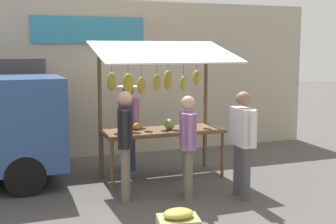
{
  "coord_description": "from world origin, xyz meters",
  "views": [
    {
      "loc": [
        2.84,
        7.82,
        2.35
      ],
      "look_at": [
        0.0,
        0.3,
        1.25
      ],
      "focal_mm": 49.34,
      "sensor_mm": 36.0,
      "label": 1
    }
  ],
  "objects_px": {
    "vendor_with_sunhat": "(129,119)",
    "shopper_in_striped_shirt": "(243,136)",
    "shopper_with_shopping_bag": "(188,139)",
    "shopper_with_ponytail": "(125,137)",
    "market_stall": "(160,93)"
  },
  "relations": [
    {
      "from": "market_stall",
      "to": "shopper_with_ponytail",
      "type": "height_order",
      "value": "market_stall"
    },
    {
      "from": "market_stall",
      "to": "vendor_with_sunhat",
      "type": "distance_m",
      "value": 0.98
    },
    {
      "from": "shopper_with_ponytail",
      "to": "market_stall",
      "type": "bearing_deg",
      "value": -25.55
    },
    {
      "from": "shopper_in_striped_shirt",
      "to": "shopper_with_shopping_bag",
      "type": "xyz_separation_m",
      "value": [
        0.81,
        -0.29,
        -0.05
      ]
    },
    {
      "from": "shopper_with_shopping_bag",
      "to": "shopper_with_ponytail",
      "type": "height_order",
      "value": "shopper_with_ponytail"
    },
    {
      "from": "market_stall",
      "to": "shopper_with_shopping_bag",
      "type": "relative_size",
      "value": 1.53
    },
    {
      "from": "vendor_with_sunhat",
      "to": "shopper_in_striped_shirt",
      "type": "height_order",
      "value": "shopper_in_striped_shirt"
    },
    {
      "from": "shopper_with_ponytail",
      "to": "vendor_with_sunhat",
      "type": "bearing_deg",
      "value": -0.49
    },
    {
      "from": "shopper_with_shopping_bag",
      "to": "market_stall",
      "type": "bearing_deg",
      "value": 15.97
    },
    {
      "from": "vendor_with_sunhat",
      "to": "shopper_with_ponytail",
      "type": "xyz_separation_m",
      "value": [
        0.55,
        1.74,
        0.01
      ]
    },
    {
      "from": "market_stall",
      "to": "vendor_with_sunhat",
      "type": "relative_size",
      "value": 1.49
    },
    {
      "from": "market_stall",
      "to": "shopper_with_shopping_bag",
      "type": "distance_m",
      "value": 1.47
    },
    {
      "from": "market_stall",
      "to": "vendor_with_sunhat",
      "type": "xyz_separation_m",
      "value": [
        0.41,
        -0.7,
        -0.56
      ]
    },
    {
      "from": "shopper_in_striped_shirt",
      "to": "vendor_with_sunhat",
      "type": "bearing_deg",
      "value": 29.17
    },
    {
      "from": "shopper_with_shopping_bag",
      "to": "shopper_with_ponytail",
      "type": "distance_m",
      "value": 0.98
    }
  ]
}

